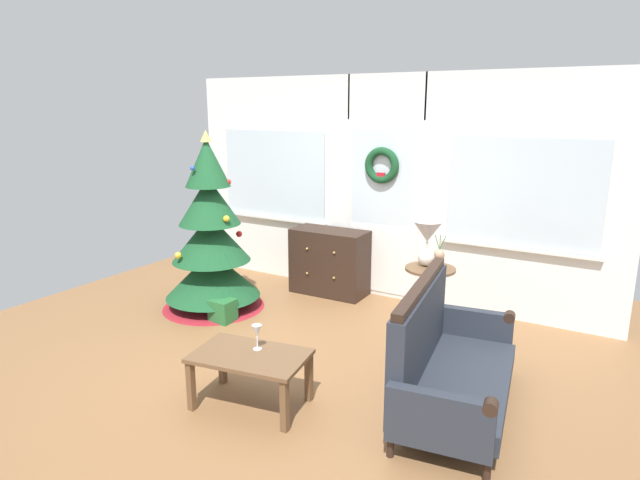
{
  "coord_description": "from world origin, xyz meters",
  "views": [
    {
      "loc": [
        2.53,
        -3.61,
        2.2
      ],
      "look_at": [
        0.05,
        0.55,
        1.0
      ],
      "focal_mm": 30.47,
      "sensor_mm": 36.0,
      "label": 1
    }
  ],
  "objects_px": {
    "gift_box": "(223,310)",
    "dresser_cabinet": "(330,262)",
    "side_table": "(429,288)",
    "christmas_tree": "(211,246)",
    "wine_glass": "(257,332)",
    "coffee_table": "(250,362)",
    "table_lamp": "(427,237)",
    "flower_vase": "(439,259)",
    "settee_sofa": "(444,360)"
  },
  "relations": [
    {
      "from": "settee_sofa",
      "to": "side_table",
      "type": "xyz_separation_m",
      "value": [
        -0.54,
        1.19,
        0.12
      ]
    },
    {
      "from": "flower_vase",
      "to": "coffee_table",
      "type": "relative_size",
      "value": 0.38
    },
    {
      "from": "settee_sofa",
      "to": "coffee_table",
      "type": "relative_size",
      "value": 1.82
    },
    {
      "from": "flower_vase",
      "to": "gift_box",
      "type": "distance_m",
      "value": 2.29
    },
    {
      "from": "dresser_cabinet",
      "to": "settee_sofa",
      "type": "height_order",
      "value": "settee_sofa"
    },
    {
      "from": "settee_sofa",
      "to": "flower_vase",
      "type": "distance_m",
      "value": 1.29
    },
    {
      "from": "side_table",
      "to": "table_lamp",
      "type": "height_order",
      "value": "table_lamp"
    },
    {
      "from": "flower_vase",
      "to": "wine_glass",
      "type": "height_order",
      "value": "flower_vase"
    },
    {
      "from": "settee_sofa",
      "to": "table_lamp",
      "type": "distance_m",
      "value": 1.49
    },
    {
      "from": "coffee_table",
      "to": "wine_glass",
      "type": "distance_m",
      "value": 0.22
    },
    {
      "from": "christmas_tree",
      "to": "flower_vase",
      "type": "bearing_deg",
      "value": 9.71
    },
    {
      "from": "side_table",
      "to": "coffee_table",
      "type": "xyz_separation_m",
      "value": [
        -0.7,
        -1.9,
        -0.14
      ]
    },
    {
      "from": "dresser_cabinet",
      "to": "table_lamp",
      "type": "relative_size",
      "value": 2.06
    },
    {
      "from": "flower_vase",
      "to": "gift_box",
      "type": "height_order",
      "value": "flower_vase"
    },
    {
      "from": "side_table",
      "to": "flower_vase",
      "type": "xyz_separation_m",
      "value": [
        0.1,
        -0.06,
        0.32
      ]
    },
    {
      "from": "side_table",
      "to": "gift_box",
      "type": "relative_size",
      "value": 2.94
    },
    {
      "from": "side_table",
      "to": "flower_vase",
      "type": "bearing_deg",
      "value": -30.96
    },
    {
      "from": "christmas_tree",
      "to": "settee_sofa",
      "type": "xyz_separation_m",
      "value": [
        2.88,
        -0.71,
        -0.33
      ]
    },
    {
      "from": "wine_glass",
      "to": "coffee_table",
      "type": "bearing_deg",
      "value": -89.85
    },
    {
      "from": "settee_sofa",
      "to": "christmas_tree",
      "type": "bearing_deg",
      "value": 166.11
    },
    {
      "from": "settee_sofa",
      "to": "coffee_table",
      "type": "bearing_deg",
      "value": -149.99
    },
    {
      "from": "dresser_cabinet",
      "to": "settee_sofa",
      "type": "bearing_deg",
      "value": -41.84
    },
    {
      "from": "flower_vase",
      "to": "gift_box",
      "type": "bearing_deg",
      "value": -161.67
    },
    {
      "from": "gift_box",
      "to": "dresser_cabinet",
      "type": "bearing_deg",
      "value": 68.75
    },
    {
      "from": "gift_box",
      "to": "flower_vase",
      "type": "bearing_deg",
      "value": 18.33
    },
    {
      "from": "christmas_tree",
      "to": "coffee_table",
      "type": "xyz_separation_m",
      "value": [
        1.64,
        -1.43,
        -0.35
      ]
    },
    {
      "from": "side_table",
      "to": "coffee_table",
      "type": "distance_m",
      "value": 2.03
    },
    {
      "from": "settee_sofa",
      "to": "flower_vase",
      "type": "height_order",
      "value": "flower_vase"
    },
    {
      "from": "table_lamp",
      "to": "wine_glass",
      "type": "bearing_deg",
      "value": -109.1
    },
    {
      "from": "dresser_cabinet",
      "to": "wine_glass",
      "type": "distance_m",
      "value": 2.53
    },
    {
      "from": "christmas_tree",
      "to": "wine_glass",
      "type": "xyz_separation_m",
      "value": [
        1.64,
        -1.34,
        -0.15
      ]
    },
    {
      "from": "coffee_table",
      "to": "gift_box",
      "type": "distance_m",
      "value": 1.73
    },
    {
      "from": "wine_glass",
      "to": "gift_box",
      "type": "distance_m",
      "value": 1.72
    },
    {
      "from": "side_table",
      "to": "table_lamp",
      "type": "distance_m",
      "value": 0.49
    },
    {
      "from": "flower_vase",
      "to": "dresser_cabinet",
      "type": "bearing_deg",
      "value": 157.14
    },
    {
      "from": "side_table",
      "to": "coffee_table",
      "type": "height_order",
      "value": "side_table"
    },
    {
      "from": "christmas_tree",
      "to": "flower_vase",
      "type": "height_order",
      "value": "christmas_tree"
    },
    {
      "from": "coffee_table",
      "to": "gift_box",
      "type": "relative_size",
      "value": 3.86
    },
    {
      "from": "dresser_cabinet",
      "to": "coffee_table",
      "type": "distance_m",
      "value": 2.61
    },
    {
      "from": "coffee_table",
      "to": "wine_glass",
      "type": "bearing_deg",
      "value": 90.15
    },
    {
      "from": "wine_glass",
      "to": "flower_vase",
      "type": "bearing_deg",
      "value": 65.43
    },
    {
      "from": "christmas_tree",
      "to": "coffee_table",
      "type": "relative_size",
      "value": 2.14
    },
    {
      "from": "settee_sofa",
      "to": "coffee_table",
      "type": "distance_m",
      "value": 1.43
    },
    {
      "from": "gift_box",
      "to": "settee_sofa",
      "type": "bearing_deg",
      "value": -9.97
    },
    {
      "from": "side_table",
      "to": "gift_box",
      "type": "bearing_deg",
      "value": -159.26
    },
    {
      "from": "table_lamp",
      "to": "flower_vase",
      "type": "bearing_deg",
      "value": -32.01
    },
    {
      "from": "dresser_cabinet",
      "to": "side_table",
      "type": "height_order",
      "value": "dresser_cabinet"
    },
    {
      "from": "gift_box",
      "to": "wine_glass",
      "type": "bearing_deg",
      "value": -39.98
    },
    {
      "from": "dresser_cabinet",
      "to": "gift_box",
      "type": "relative_size",
      "value": 3.83
    },
    {
      "from": "table_lamp",
      "to": "wine_glass",
      "type": "height_order",
      "value": "table_lamp"
    }
  ]
}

